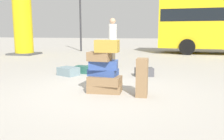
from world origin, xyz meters
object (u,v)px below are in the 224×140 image
(suitcase_tower, at_px, (104,71))
(suitcase_teal_left_side, at_px, (87,70))
(suitcase_slate_right_side, at_px, (68,71))
(person_bearded_onlooker, at_px, (113,38))
(suitcase_charcoal_white_trunk, at_px, (144,72))
(suitcase_brown_foreground_far, at_px, (142,77))
(yellow_dummy_statue, at_px, (23,21))

(suitcase_tower, relative_size, suitcase_teal_left_side, 1.56)
(suitcase_teal_left_side, bearing_deg, suitcase_slate_right_side, -131.49)
(suitcase_teal_left_side, relative_size, person_bearded_onlooker, 0.41)
(suitcase_tower, distance_m, suitcase_charcoal_white_trunk, 2.26)
(suitcase_tower, height_order, suitcase_charcoal_white_trunk, suitcase_tower)
(suitcase_brown_foreground_far, bearing_deg, suitcase_charcoal_white_trunk, 93.84)
(suitcase_brown_foreground_far, bearing_deg, suitcase_teal_left_side, 130.46)
(suitcase_slate_right_side, distance_m, person_bearded_onlooker, 2.48)
(suitcase_charcoal_white_trunk, relative_size, person_bearded_onlooker, 0.30)
(suitcase_tower, xyz_separation_m, suitcase_slate_right_side, (-1.61, 1.70, -0.35))
(suitcase_slate_right_side, height_order, suitcase_brown_foreground_far, suitcase_brown_foreground_far)
(suitcase_charcoal_white_trunk, bearing_deg, suitcase_teal_left_side, 163.57)
(person_bearded_onlooker, bearing_deg, suitcase_brown_foreground_far, -11.98)
(suitcase_tower, bearing_deg, suitcase_brown_foreground_far, -7.98)
(suitcase_brown_foreground_far, bearing_deg, suitcase_tower, 171.03)
(suitcase_slate_right_side, relative_size, yellow_dummy_statue, 0.14)
(suitcase_tower, relative_size, yellow_dummy_statue, 0.27)
(suitcase_tower, height_order, suitcase_teal_left_side, suitcase_tower)
(person_bearded_onlooker, relative_size, yellow_dummy_statue, 0.43)
(suitcase_tower, distance_m, yellow_dummy_statue, 9.98)
(suitcase_tower, xyz_separation_m, person_bearded_onlooker, (-0.72, 3.81, 0.61))
(suitcase_charcoal_white_trunk, relative_size, yellow_dummy_statue, 0.13)
(suitcase_slate_right_side, distance_m, suitcase_teal_left_side, 0.63)
(suitcase_tower, height_order, yellow_dummy_statue, yellow_dummy_statue)
(suitcase_slate_right_side, bearing_deg, suitcase_teal_left_side, 71.09)
(suitcase_tower, height_order, suitcase_brown_foreground_far, suitcase_tower)
(suitcase_tower, distance_m, suitcase_brown_foreground_far, 0.85)
(suitcase_teal_left_side, xyz_separation_m, person_bearded_onlooker, (0.45, 1.64, 0.97))
(suitcase_brown_foreground_far, bearing_deg, suitcase_slate_right_side, 142.40)
(person_bearded_onlooker, bearing_deg, suitcase_charcoal_white_trunk, 5.79)
(person_bearded_onlooker, bearing_deg, yellow_dummy_statue, -152.91)
(suitcase_tower, relative_size, suitcase_charcoal_white_trunk, 2.13)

